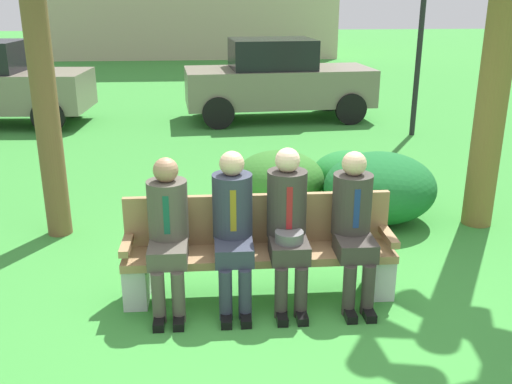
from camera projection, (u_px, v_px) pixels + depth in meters
ground_plane at (279, 311)px, 4.91m from camera, size 80.00×80.00×0.00m
park_bench at (259, 249)px, 5.06m from camera, size 2.35×0.44×0.90m
seated_man_leftmost at (168, 227)px, 4.79m from camera, size 0.34×0.72×1.30m
seated_man_centerleft at (233, 222)px, 4.83m from camera, size 0.34×0.72×1.34m
seated_man_centerright at (288, 220)px, 4.86m from camera, size 0.34×0.72×1.36m
seated_man_rightmost at (354, 220)px, 4.91m from camera, size 0.34×0.72×1.32m
shrub_near_bench at (279, 179)px, 7.22m from camera, size 1.14×1.05×0.71m
shrub_mid_lawn at (349, 174)px, 7.59m from camera, size 0.98×0.90×0.61m
shrub_far_lawn at (380, 188)px, 6.74m from camera, size 1.32×1.21×0.82m
parked_car_far at (277, 80)px, 12.15m from camera, size 4.01×1.96×1.68m
street_lamp at (422, 17)px, 10.33m from camera, size 0.24×0.24×3.51m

